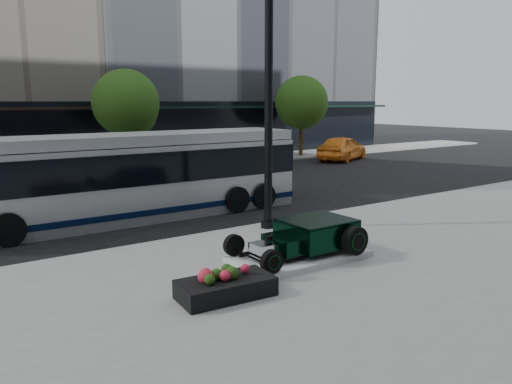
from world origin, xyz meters
TOP-DOWN VIEW (x-y plane):
  - ground at (0.00, 0.00)m, footprint 120.00×120.00m
  - sidewalk_far at (0.00, 14.00)m, footprint 70.00×4.00m
  - street_trees at (1.15, 13.07)m, footprint 29.80×3.80m
  - display_plinth at (-1.62, -5.64)m, footprint 3.40×1.80m
  - hot_rod at (-1.29, -5.64)m, footprint 3.22×2.00m
  - info_plaque at (-3.46, -6.59)m, footprint 0.41×0.32m
  - lamppost at (-0.38, -2.61)m, footprint 0.46×0.46m
  - flower_planter at (-4.41, -6.67)m, footprint 1.99×1.12m
  - transit_bus at (-3.13, 1.49)m, footprint 12.12×2.88m
  - white_sedan at (2.38, 6.62)m, footprint 4.81×2.23m
  - yellow_taxi at (15.07, 9.84)m, footprint 5.39×3.82m

SIDE VIEW (x-z plane):
  - ground at x=0.00m, z-range 0.00..0.00m
  - sidewalk_far at x=0.00m, z-range 0.00..0.12m
  - display_plinth at x=-1.62m, z-range 0.12..0.27m
  - info_plaque at x=-3.46m, z-range 0.09..0.40m
  - flower_planter at x=-4.41m, z-range 0.04..0.66m
  - white_sedan at x=2.38m, z-range 0.00..1.36m
  - hot_rod at x=-1.29m, z-range 0.29..1.10m
  - yellow_taxi at x=15.07m, z-range 0.00..1.70m
  - transit_bus at x=-3.13m, z-range 0.02..2.95m
  - street_trees at x=1.15m, z-range 0.92..6.62m
  - lamppost at x=-0.38m, z-range -0.19..8.10m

